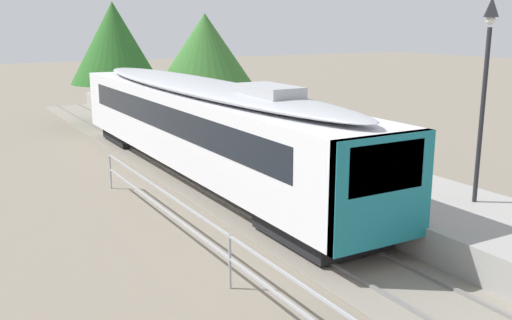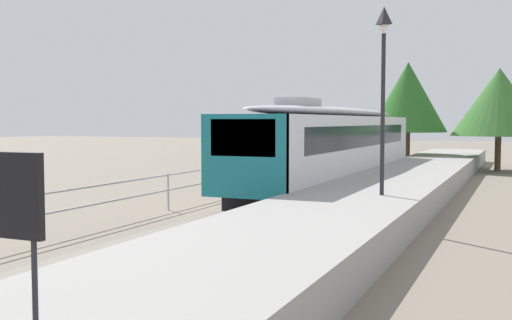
# 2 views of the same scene
# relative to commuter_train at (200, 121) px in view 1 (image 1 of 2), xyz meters

# --- Properties ---
(ground_plane) EXTENTS (160.00, 160.00, 0.00)m
(ground_plane) POSITION_rel_commuter_train_xyz_m (-3.00, -7.70, -2.15)
(ground_plane) COLOR slate
(track_rails) EXTENTS (3.20, 60.00, 0.14)m
(track_rails) POSITION_rel_commuter_train_xyz_m (0.00, -7.70, -2.11)
(track_rails) COLOR gray
(track_rails) RESTS_ON ground
(commuter_train) EXTENTS (2.82, 19.86, 3.74)m
(commuter_train) POSITION_rel_commuter_train_xyz_m (0.00, 0.00, 0.00)
(commuter_train) COLOR silver
(commuter_train) RESTS_ON track_rails
(station_platform) EXTENTS (3.90, 60.00, 0.90)m
(station_platform) POSITION_rel_commuter_train_xyz_m (3.25, -7.70, -1.70)
(station_platform) COLOR #999691
(station_platform) RESTS_ON ground
(platform_lamp_mid_platform) EXTENTS (0.34, 0.34, 5.35)m
(platform_lamp_mid_platform) POSITION_rel_commuter_train_xyz_m (4.01, -8.96, 2.48)
(platform_lamp_mid_platform) COLOR #232328
(platform_lamp_mid_platform) RESTS_ON station_platform
(tree_behind_carpark) EXTENTS (4.95, 4.95, 6.80)m
(tree_behind_carpark) POSITION_rel_commuter_train_xyz_m (0.91, 13.40, 2.41)
(tree_behind_carpark) COLOR brown
(tree_behind_carpark) RESTS_ON ground
(tree_behind_station_far) EXTENTS (5.57, 5.57, 6.22)m
(tree_behind_station_far) POSITION_rel_commuter_train_xyz_m (6.35, 13.12, 2.03)
(tree_behind_station_far) COLOR brown
(tree_behind_station_far) RESTS_ON ground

